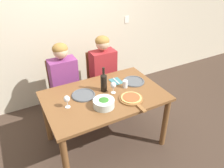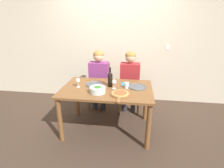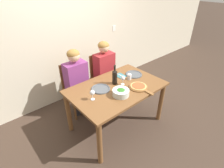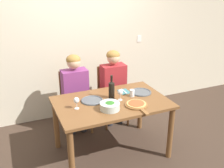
{
  "view_description": "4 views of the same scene",
  "coord_description": "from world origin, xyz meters",
  "px_view_note": "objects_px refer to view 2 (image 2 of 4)",
  "views": [
    {
      "loc": [
        -0.96,
        -1.98,
        2.27
      ],
      "look_at": [
        0.1,
        -0.02,
        0.91
      ],
      "focal_mm": 35.0,
      "sensor_mm": 36.0,
      "label": 1
    },
    {
      "loc": [
        0.44,
        -2.57,
        1.84
      ],
      "look_at": [
        0.08,
        0.06,
        0.83
      ],
      "focal_mm": 28.0,
      "sensor_mm": 36.0,
      "label": 2
    },
    {
      "loc": [
        -1.55,
        -1.67,
        2.22
      ],
      "look_at": [
        -0.12,
        -0.02,
        0.88
      ],
      "focal_mm": 28.0,
      "sensor_mm": 36.0,
      "label": 3
    },
    {
      "loc": [
        -1.2,
        -2.82,
        2.24
      ],
      "look_at": [
        0.05,
        0.11,
        0.97
      ],
      "focal_mm": 42.0,
      "sensor_mm": 36.0,
      "label": 4
    }
  ],
  "objects_px": {
    "water_tumbler": "(127,85)",
    "fork_on_napkin": "(125,84)",
    "chair_left": "(100,84)",
    "dinner_plate_left": "(94,84)",
    "person_man": "(130,76)",
    "wine_glass_right": "(114,82)",
    "chair_right": "(130,86)",
    "person_woman": "(99,75)",
    "broccoli_bowl": "(98,90)",
    "dinner_plate_right": "(137,87)",
    "wine_bottle": "(110,79)",
    "wine_glass_left": "(78,81)",
    "pizza_on_board": "(120,94)"
  },
  "relations": [
    {
      "from": "wine_bottle",
      "to": "broccoli_bowl",
      "type": "xyz_separation_m",
      "value": [
        -0.15,
        -0.3,
        -0.08
      ]
    },
    {
      "from": "broccoli_bowl",
      "to": "dinner_plate_right",
      "type": "xyz_separation_m",
      "value": [
        0.59,
        0.3,
        -0.04
      ]
    },
    {
      "from": "chair_left",
      "to": "wine_glass_left",
      "type": "xyz_separation_m",
      "value": [
        -0.19,
        -0.85,
        0.37
      ]
    },
    {
      "from": "chair_right",
      "to": "water_tumbler",
      "type": "height_order",
      "value": "chair_right"
    },
    {
      "from": "dinner_plate_left",
      "to": "broccoli_bowl",
      "type": "bearing_deg",
      "value": -68.35
    },
    {
      "from": "water_tumbler",
      "to": "pizza_on_board",
      "type": "bearing_deg",
      "value": -105.39
    },
    {
      "from": "dinner_plate_left",
      "to": "person_man",
      "type": "bearing_deg",
      "value": 46.64
    },
    {
      "from": "chair_left",
      "to": "person_woman",
      "type": "height_order",
      "value": "person_woman"
    },
    {
      "from": "wine_glass_right",
      "to": "water_tumbler",
      "type": "relative_size",
      "value": 1.6
    },
    {
      "from": "pizza_on_board",
      "to": "dinner_plate_right",
      "type": "bearing_deg",
      "value": 53.65
    },
    {
      "from": "chair_right",
      "to": "broccoli_bowl",
      "type": "height_order",
      "value": "chair_right"
    },
    {
      "from": "dinner_plate_right",
      "to": "water_tumbler",
      "type": "distance_m",
      "value": 0.19
    },
    {
      "from": "chair_left",
      "to": "broccoli_bowl",
      "type": "bearing_deg",
      "value": -80.24
    },
    {
      "from": "broccoli_bowl",
      "to": "dinner_plate_left",
      "type": "xyz_separation_m",
      "value": [
        -0.12,
        0.31,
        -0.04
      ]
    },
    {
      "from": "chair_right",
      "to": "fork_on_napkin",
      "type": "relative_size",
      "value": 5.25
    },
    {
      "from": "person_man",
      "to": "wine_glass_right",
      "type": "xyz_separation_m",
      "value": [
        -0.22,
        -0.72,
        0.13
      ]
    },
    {
      "from": "person_man",
      "to": "wine_glass_left",
      "type": "bearing_deg",
      "value": -137.77
    },
    {
      "from": "chair_left",
      "to": "person_woman",
      "type": "bearing_deg",
      "value": -90.0
    },
    {
      "from": "chair_left",
      "to": "water_tumbler",
      "type": "distance_m",
      "value": 1.04
    },
    {
      "from": "chair_right",
      "to": "wine_glass_right",
      "type": "height_order",
      "value": "chair_right"
    },
    {
      "from": "wine_bottle",
      "to": "wine_glass_right",
      "type": "distance_m",
      "value": 0.13
    },
    {
      "from": "broccoli_bowl",
      "to": "chair_left",
      "type": "bearing_deg",
      "value": 99.76
    },
    {
      "from": "person_man",
      "to": "wine_bottle",
      "type": "relative_size",
      "value": 3.88
    },
    {
      "from": "dinner_plate_right",
      "to": "wine_glass_right",
      "type": "relative_size",
      "value": 1.9
    },
    {
      "from": "chair_left",
      "to": "wine_glass_right",
      "type": "distance_m",
      "value": 1.0
    },
    {
      "from": "dinner_plate_right",
      "to": "water_tumbler",
      "type": "xyz_separation_m",
      "value": [
        -0.17,
        -0.06,
        0.04
      ]
    },
    {
      "from": "chair_right",
      "to": "water_tumbler",
      "type": "bearing_deg",
      "value": -91.95
    },
    {
      "from": "chair_right",
      "to": "dinner_plate_left",
      "type": "relative_size",
      "value": 3.29
    },
    {
      "from": "fork_on_napkin",
      "to": "person_woman",
      "type": "bearing_deg",
      "value": 138.77
    },
    {
      "from": "person_man",
      "to": "broccoli_bowl",
      "type": "height_order",
      "value": "person_man"
    },
    {
      "from": "broccoli_bowl",
      "to": "fork_on_napkin",
      "type": "bearing_deg",
      "value": 47.03
    },
    {
      "from": "chair_right",
      "to": "person_woman",
      "type": "height_order",
      "value": "person_woman"
    },
    {
      "from": "fork_on_napkin",
      "to": "wine_glass_left",
      "type": "bearing_deg",
      "value": -162.33
    },
    {
      "from": "person_man",
      "to": "water_tumbler",
      "type": "relative_size",
      "value": 13.18
    },
    {
      "from": "chair_left",
      "to": "chair_right",
      "type": "distance_m",
      "value": 0.63
    },
    {
      "from": "chair_left",
      "to": "dinner_plate_left",
      "type": "relative_size",
      "value": 3.29
    },
    {
      "from": "wine_glass_right",
      "to": "pizza_on_board",
      "type": "bearing_deg",
      "value": -62.79
    },
    {
      "from": "wine_glass_right",
      "to": "water_tumbler",
      "type": "distance_m",
      "value": 0.21
    },
    {
      "from": "broccoli_bowl",
      "to": "dinner_plate_left",
      "type": "relative_size",
      "value": 0.84
    },
    {
      "from": "water_tumbler",
      "to": "wine_glass_left",
      "type": "bearing_deg",
      "value": -175.65
    },
    {
      "from": "wine_bottle",
      "to": "dinner_plate_right",
      "type": "distance_m",
      "value": 0.46
    },
    {
      "from": "chair_right",
      "to": "wine_glass_right",
      "type": "relative_size",
      "value": 6.25
    },
    {
      "from": "person_man",
      "to": "pizza_on_board",
      "type": "distance_m",
      "value": 0.96
    },
    {
      "from": "water_tumbler",
      "to": "fork_on_napkin",
      "type": "bearing_deg",
      "value": 99.9
    },
    {
      "from": "wine_bottle",
      "to": "pizza_on_board",
      "type": "xyz_separation_m",
      "value": [
        0.2,
        -0.33,
        -0.11
      ]
    },
    {
      "from": "dinner_plate_right",
      "to": "wine_glass_right",
      "type": "bearing_deg",
      "value": -164.13
    },
    {
      "from": "fork_on_napkin",
      "to": "dinner_plate_right",
      "type": "bearing_deg",
      "value": -30.65
    },
    {
      "from": "dinner_plate_right",
      "to": "wine_glass_right",
      "type": "distance_m",
      "value": 0.39
    },
    {
      "from": "dinner_plate_left",
      "to": "wine_glass_right",
      "type": "bearing_deg",
      "value": -18.43
    },
    {
      "from": "wine_bottle",
      "to": "water_tumbler",
      "type": "distance_m",
      "value": 0.29
    }
  ]
}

